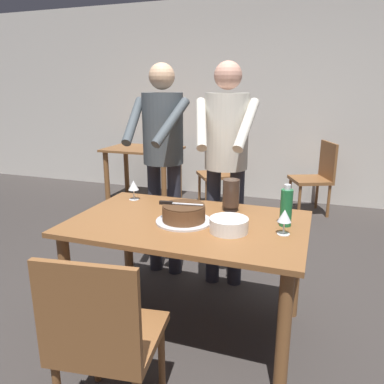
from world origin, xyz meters
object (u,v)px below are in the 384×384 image
object	(u,v)px
background_table	(143,160)
background_chair_1	(316,175)
person_standing_beside	(163,148)
person_cutting_cake	(226,152)
wine_glass_near	(285,217)
background_chair_0	(222,170)
chair_near_side	(104,336)
wine_glass_far	(134,186)
water_bottle	(286,207)
cake_on_platter	(184,214)
plate_stack	(229,225)
hurricane_lamp	(231,195)
main_dining_table	(188,239)
cake_knife	(172,203)

from	to	relation	value
background_table	background_chair_1	world-z (taller)	background_chair_1
person_standing_beside	person_cutting_cake	bearing A→B (deg)	-3.26
wine_glass_near	background_chair_0	world-z (taller)	background_chair_0
person_standing_beside	background_chair_0	xyz separation A→B (m)	(-0.02, 1.97, -0.58)
chair_near_side	background_chair_1	world-z (taller)	same
wine_glass_far	water_bottle	xyz separation A→B (m)	(1.09, -0.18, 0.01)
cake_on_platter	chair_near_side	world-z (taller)	chair_near_side
water_bottle	plate_stack	bearing A→B (deg)	-144.86
wine_glass_near	water_bottle	world-z (taller)	water_bottle
hurricane_lamp	background_chair_0	distance (m)	2.49
plate_stack	main_dining_table	bearing A→B (deg)	162.80
background_table	water_bottle	bearing A→B (deg)	-48.66
wine_glass_far	hurricane_lamp	bearing A→B (deg)	-0.57
hurricane_lamp	person_cutting_cake	xyz separation A→B (m)	(-0.13, 0.37, 0.22)
main_dining_table	wine_glass_near	size ratio (longest dim) A/B	9.88
cake_knife	water_bottle	xyz separation A→B (m)	(0.66, 0.15, -0.00)
person_cutting_cake	background_chair_1	distance (m)	2.27
background_table	plate_stack	bearing A→B (deg)	-54.94
cake_on_platter	background_table	xyz separation A→B (m)	(-1.57, 2.59, -0.22)
plate_stack	background_table	size ratio (longest dim) A/B	0.22
water_bottle	person_standing_beside	distance (m)	1.20
hurricane_lamp	person_standing_beside	distance (m)	0.80
main_dining_table	background_chair_0	distance (m)	2.71
wine_glass_far	person_cutting_cake	size ratio (longest dim) A/B	0.08
main_dining_table	background_table	distance (m)	3.01
cake_on_platter	background_chair_0	distance (m)	2.74
main_dining_table	background_table	world-z (taller)	main_dining_table
background_table	main_dining_table	bearing A→B (deg)	-58.31
water_bottle	background_chair_0	size ratio (longest dim) A/B	0.28
person_cutting_cake	cake_knife	bearing A→B (deg)	-102.27
person_cutting_cake	cake_on_platter	bearing A→B (deg)	-96.69
water_bottle	background_table	size ratio (longest dim) A/B	0.25
water_bottle	chair_near_side	bearing A→B (deg)	-124.90
main_dining_table	plate_stack	size ratio (longest dim) A/B	6.46
plate_stack	background_chair_0	xyz separation A→B (m)	(-0.76, 2.75, -0.30)
cake_on_platter	background_chair_0	size ratio (longest dim) A/B	0.38
wine_glass_near	person_standing_beside	size ratio (longest dim) A/B	0.08
person_standing_beside	background_table	world-z (taller)	person_standing_beside
person_cutting_cake	hurricane_lamp	bearing A→B (deg)	-70.24
cake_on_platter	chair_near_side	size ratio (longest dim) A/B	0.38
cake_on_platter	chair_near_side	bearing A→B (deg)	-95.38
cake_on_platter	main_dining_table	bearing A→B (deg)	55.16
background_chair_0	wine_glass_near	bearing A→B (deg)	-68.53
main_dining_table	cake_knife	size ratio (longest dim) A/B	5.26
hurricane_lamp	person_standing_beside	bearing A→B (deg)	148.66
main_dining_table	wine_glass_near	distance (m)	0.61
wine_glass_near	main_dining_table	bearing A→B (deg)	177.56
cake_on_platter	chair_near_side	distance (m)	0.86
plate_stack	person_standing_beside	world-z (taller)	person_standing_beside
background_chair_1	plate_stack	bearing A→B (deg)	-98.49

